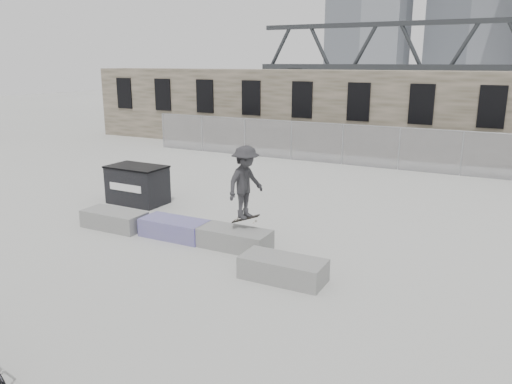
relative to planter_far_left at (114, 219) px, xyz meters
The scene contains 9 objects.
ground 3.19m from the planter_far_left, ahead, with size 120.00×120.00×0.00m, color #B8B8B3.
stone_wall 16.81m from the planter_far_left, 79.06° to the left, with size 36.00×2.58×4.50m.
chainlink_fence 13.06m from the planter_far_left, 75.94° to the left, with size 22.06×0.06×2.02m.
planter_far_left is the anchor object (origin of this frame).
planter_center_left 2.16m from the planter_far_left, ahead, with size 2.00×0.90×0.53m.
planter_center_right 4.14m from the planter_far_left, ahead, with size 2.00×0.90×0.53m.
planter_offset 6.25m from the planter_far_left, ahead, with size 2.00×0.90×0.53m.
dumpster 2.82m from the planter_far_left, 115.35° to the left, with size 2.10×1.31×1.37m.
skateboarder 4.63m from the planter_far_left, ahead, with size 0.99×1.41×2.16m.
Camera 1 is at (7.40, -11.11, 4.98)m, focal length 35.00 mm.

